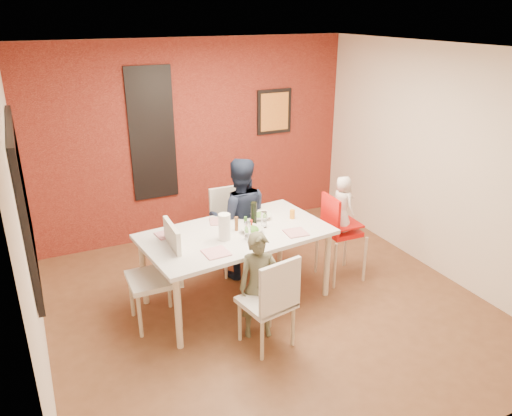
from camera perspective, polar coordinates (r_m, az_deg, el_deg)
name	(u,v)px	position (r m, az deg, el deg)	size (l,w,h in m)	color
ground	(268,306)	(5.59, 1.35, -11.08)	(4.50, 4.50, 0.00)	brown
ceiling	(270,49)	(4.70, 1.65, 17.69)	(4.50, 4.50, 0.02)	silver
wall_back	(195,140)	(6.98, -6.95, 7.71)	(4.50, 0.02, 2.70)	#F1E0C7
wall_front	(432,302)	(3.34, 19.47, -10.06)	(4.50, 0.02, 2.70)	#F1E0C7
wall_left	(24,230)	(4.51, -24.97, -2.34)	(0.02, 4.50, 2.70)	#F1E0C7
wall_right	(439,162)	(6.29, 20.18, 4.91)	(0.02, 4.50, 2.70)	#F1E0C7
brick_accent_wall	(196,140)	(6.96, -6.90, 7.68)	(4.50, 0.02, 2.70)	maroon
picture_window_frame	(23,199)	(4.63, -25.08, 0.91)	(0.05, 1.70, 1.30)	black
picture_window_pane	(25,199)	(4.63, -24.90, 0.94)	(0.02, 1.55, 1.15)	black
glassblock_strip	(152,134)	(6.75, -11.78, 8.24)	(0.55, 0.03, 1.70)	silver
glassblock_surround	(152,134)	(6.75, -11.77, 8.23)	(0.60, 0.03, 1.76)	black
art_print_frame	(274,112)	(7.34, 2.09, 10.95)	(0.54, 0.03, 0.64)	black
art_print_canvas	(275,112)	(7.32, 2.15, 10.93)	(0.44, 0.01, 0.54)	gold
dining_table	(236,239)	(5.35, -2.29, -3.51)	(2.08, 1.31, 0.82)	silver
chair_near	(272,299)	(4.70, 1.83, -10.34)	(0.52, 0.52, 0.97)	silver
chair_far	(232,224)	(6.15, -2.80, -1.84)	(0.48, 0.48, 1.02)	beige
chair_left	(162,269)	(5.16, -10.71, -6.87)	(0.50, 0.50, 1.06)	silver
high_chair	(339,229)	(5.92, 9.42, -2.39)	(0.46, 0.46, 1.06)	red
child_near	(259,286)	(4.87, 0.34, -8.90)	(0.40, 0.26, 1.10)	#514F3A
child_far	(239,219)	(5.87, -1.90, -1.23)	(0.72, 0.56, 1.48)	black
toddler	(343,204)	(5.81, 9.86, 0.49)	(0.32, 0.21, 0.65)	silver
plate_near_left	(216,253)	(4.90, -4.58, -5.11)	(0.24, 0.24, 0.01)	white
plate_far_mid	(220,221)	(5.60, -4.18, -1.50)	(0.22, 0.22, 0.01)	silver
plate_near_right	(296,233)	(5.32, 4.59, -2.82)	(0.22, 0.22, 0.01)	silver
plate_far_left	(166,234)	(5.34, -10.20, -2.99)	(0.21, 0.21, 0.01)	silver
salad_bowl_a	(252,230)	(5.30, -0.46, -2.57)	(0.23, 0.23, 0.06)	silver
salad_bowl_b	(261,216)	(5.66, 0.54, -0.92)	(0.23, 0.23, 0.06)	white
wine_bottle	(254,214)	(5.46, -0.27, -0.64)	(0.07, 0.07, 0.26)	black
wine_glass_a	(247,231)	(5.13, -0.98, -2.61)	(0.07, 0.07, 0.19)	white
wine_glass_b	(264,219)	(5.41, 0.90, -1.32)	(0.06, 0.06, 0.18)	white
paper_towel_roll	(224,227)	(5.12, -3.62, -2.17)	(0.12, 0.12, 0.28)	white
condiment_red	(251,225)	(5.34, -0.57, -1.99)	(0.03, 0.03, 0.12)	red
condiment_green	(246,222)	(5.40, -1.21, -1.64)	(0.03, 0.03, 0.13)	#347326
condiment_brown	(236,224)	(5.34, -2.25, -1.80)	(0.04, 0.04, 0.16)	brown
sippy_cup	(292,214)	(5.66, 4.17, -0.71)	(0.06, 0.06, 0.10)	orange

